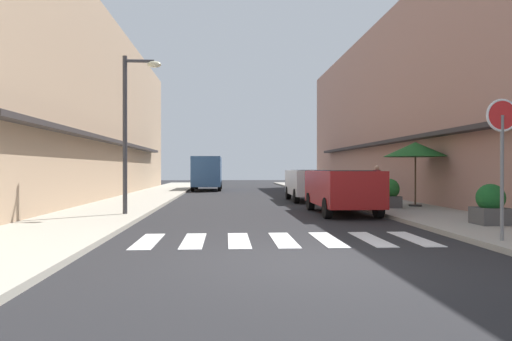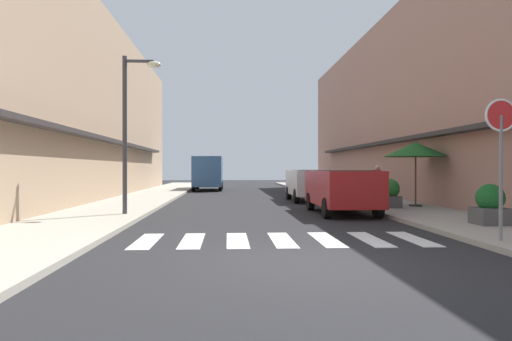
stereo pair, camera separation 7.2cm
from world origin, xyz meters
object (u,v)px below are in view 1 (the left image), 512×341
at_px(round_street_sign, 502,132).
at_px(street_lamp, 132,116).
at_px(delivery_van, 207,170).
at_px(pedestrian_walking_near, 377,182).
at_px(parked_car_mid, 309,182).
at_px(parked_car_near, 342,187).
at_px(cafe_umbrella, 415,150).
at_px(planter_corner, 491,205).
at_px(planter_midblock, 389,193).

height_order(round_street_sign, street_lamp, street_lamp).
height_order(delivery_van, round_street_sign, round_street_sign).
bearing_deg(street_lamp, pedestrian_walking_near, 30.74).
bearing_deg(street_lamp, delivery_van, 85.01).
bearing_deg(parked_car_mid, parked_car_near, -90.00).
bearing_deg(pedestrian_walking_near, parked_car_near, -123.60).
xyz_separation_m(parked_car_near, round_street_sign, (1.49, -6.77, 1.32)).
bearing_deg(round_street_sign, street_lamp, 143.96).
bearing_deg(round_street_sign, parked_car_mid, 96.54).
distance_m(cafe_umbrella, planter_corner, 6.05).
height_order(cafe_umbrella, planter_corner, cafe_umbrella).
distance_m(parked_car_mid, round_street_sign, 13.17).
xyz_separation_m(round_street_sign, street_lamp, (-8.31, 6.05, 0.91)).
relative_size(street_lamp, planter_midblock, 4.68).
relative_size(planter_midblock, pedestrian_walking_near, 0.68).
bearing_deg(parked_car_near, planter_midblock, 28.35).
bearing_deg(planter_midblock, cafe_umbrella, 24.66).
height_order(cafe_umbrella, planter_midblock, cafe_umbrella).
relative_size(cafe_umbrella, planter_corner, 2.35).
height_order(parked_car_near, planter_corner, parked_car_near).
height_order(planter_corner, pedestrian_walking_near, pedestrian_walking_near).
distance_m(parked_car_near, street_lamp, 7.21).
relative_size(parked_car_mid, planter_midblock, 4.06).
bearing_deg(parked_car_mid, pedestrian_walking_near, -23.47).
bearing_deg(round_street_sign, parked_car_near, 102.44).
bearing_deg(planter_midblock, round_street_sign, -93.71).
distance_m(delivery_van, pedestrian_walking_near, 15.26).
bearing_deg(street_lamp, parked_car_mid, 45.62).
height_order(planter_corner, planter_midblock, planter_midblock).
bearing_deg(round_street_sign, cafe_umbrella, 78.50).
height_order(parked_car_near, street_lamp, street_lamp).
relative_size(parked_car_near, delivery_van, 0.81).
xyz_separation_m(planter_midblock, pedestrian_walking_near, (0.83, 3.94, 0.30)).
bearing_deg(delivery_van, planter_midblock, -66.97).
bearing_deg(parked_car_near, parked_car_mid, 90.00).
distance_m(parked_car_near, parked_car_mid, 6.25).
xyz_separation_m(parked_car_near, parked_car_mid, (0.00, 6.25, -0.00)).
bearing_deg(parked_car_near, planter_corner, -56.46).
distance_m(delivery_van, planter_corner, 23.57).
bearing_deg(parked_car_mid, street_lamp, -134.38).
distance_m(street_lamp, planter_midblock, 9.35).
bearing_deg(delivery_van, round_street_sign, -74.90).
distance_m(planter_corner, planter_midblock, 5.31).
xyz_separation_m(parked_car_near, cafe_umbrella, (3.20, 1.63, 1.31)).
height_order(street_lamp, cafe_umbrella, street_lamp).
relative_size(parked_car_near, parked_car_mid, 1.03).
height_order(street_lamp, planter_midblock, street_lamp).
distance_m(cafe_umbrella, planter_midblock, 2.08).
distance_m(round_street_sign, planter_corner, 3.33).
relative_size(parked_car_near, street_lamp, 0.90).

